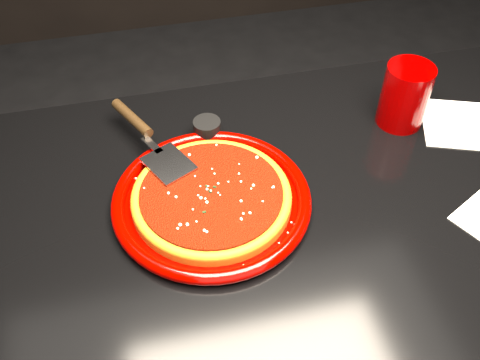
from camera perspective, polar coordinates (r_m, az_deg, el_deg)
name	(u,v)px	position (r m, az deg, el deg)	size (l,w,h in m)	color
table	(289,310)	(1.29, 5.25, -13.66)	(1.20, 0.80, 0.75)	black
plate	(212,200)	(0.97, -3.04, -2.10)	(0.36, 0.36, 0.03)	#710100
pizza_crust	(212,198)	(0.97, -3.05, -1.94)	(0.29, 0.29, 0.01)	#875911
pizza_crust_rim	(211,195)	(0.96, -3.07, -1.65)	(0.29, 0.29, 0.02)	#875911
pizza_sauce	(211,193)	(0.96, -3.08, -1.44)	(0.26, 0.26, 0.01)	maroon
parmesan_dusting	(211,191)	(0.95, -3.10, -1.15)	(0.25, 0.25, 0.01)	beige
basil_flecks	(211,191)	(0.95, -3.10, -1.19)	(0.23, 0.23, 0.00)	black
pizza_server	(150,137)	(1.06, -9.62, 4.50)	(0.09, 0.31, 0.02)	silver
cup	(405,96)	(1.16, 17.17, 8.60)	(0.10, 0.10, 0.13)	#7D0000
napkin_b	(458,124)	(1.23, 22.21, 5.55)	(0.15, 0.16, 0.00)	white
ramekin	(207,130)	(1.10, -3.52, 5.37)	(0.06, 0.06, 0.04)	black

